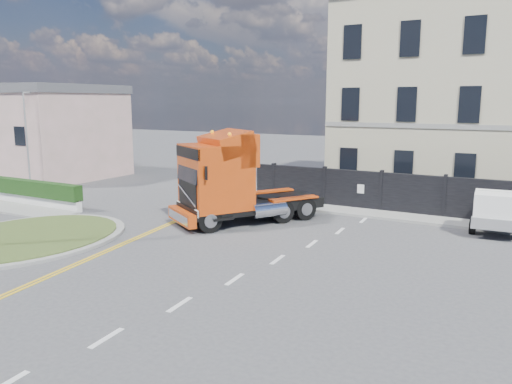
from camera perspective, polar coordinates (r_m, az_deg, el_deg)
The scene contains 12 objects.
ground at distance 19.36m, azimuth -4.87°, elevation -6.08°, with size 120.00×120.00×0.00m, color #424244.
traffic_island at distance 22.04m, azimuth -24.79°, elevation -4.77°, with size 6.80×6.80×0.17m.
hedge_wall at distance 29.25m, azimuth -24.80°, elevation 0.08°, with size 8.00×0.55×1.35m.
pavement_side at distance 28.75m, azimuth -26.45°, elevation -1.61°, with size 8.50×1.80×0.10m, color gray.
seaside_bldg_pink at distance 39.06m, azimuth -22.30°, elevation 5.95°, with size 8.00×8.00×6.00m, color beige.
seaside_bldg_cream at distance 46.70m, azimuth -26.54°, elevation 5.61°, with size 9.00×8.00×5.00m, color silver.
hoarding_fence at distance 25.09m, azimuth 19.72°, elevation -0.52°, with size 18.80×0.25×2.00m.
georgian_building at distance 32.19m, azimuth 21.53°, elevation 10.18°, with size 12.30×10.30×12.80m.
pavement_far at distance 24.50m, azimuth 17.96°, elevation -2.92°, with size 20.00×1.60×0.12m, color gray.
truck at distance 22.39m, azimuth -3.09°, elevation 0.97°, with size 5.77×7.09×4.07m.
flatbed_pickup at distance 23.01m, azimuth 25.89°, elevation -1.95°, with size 1.99×4.47×1.82m.
lamppost_slim at distance 33.65m, azimuth -24.77°, elevation 6.22°, with size 0.25×0.50×6.10m.
Camera 1 is at (10.42, -15.38, 5.45)m, focal length 35.00 mm.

